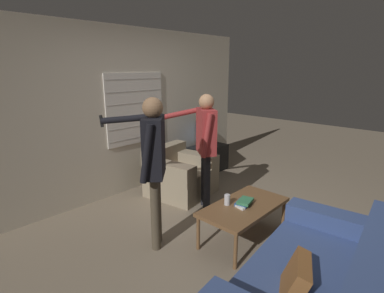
{
  "coord_description": "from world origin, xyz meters",
  "views": [
    {
      "loc": [
        -2.68,
        -1.89,
        1.96
      ],
      "look_at": [
        -0.06,
        0.57,
        1.0
      ],
      "focal_mm": 28.0,
      "sensor_mm": 36.0,
      "label": 1
    }
  ],
  "objects_px": {
    "book_stack": "(244,202)",
    "spare_remote": "(240,207)",
    "armchair_beige": "(179,175)",
    "coffee_table": "(244,208)",
    "soda_can": "(227,200)",
    "person_left_standing": "(153,155)",
    "person_right_standing": "(205,138)",
    "couch_blue": "(317,288)",
    "tv": "(204,135)"
  },
  "relations": [
    {
      "from": "armchair_beige",
      "to": "soda_can",
      "type": "bearing_deg",
      "value": 58.34
    },
    {
      "from": "couch_blue",
      "to": "soda_can",
      "type": "distance_m",
      "value": 1.31
    },
    {
      "from": "spare_remote",
      "to": "soda_can",
      "type": "bearing_deg",
      "value": 111.02
    },
    {
      "from": "person_right_standing",
      "to": "soda_can",
      "type": "relative_size",
      "value": 12.82
    },
    {
      "from": "soda_can",
      "to": "armchair_beige",
      "type": "bearing_deg",
      "value": 67.39
    },
    {
      "from": "person_left_standing",
      "to": "spare_remote",
      "type": "relative_size",
      "value": 12.32
    },
    {
      "from": "couch_blue",
      "to": "soda_can",
      "type": "height_order",
      "value": "couch_blue"
    },
    {
      "from": "person_left_standing",
      "to": "book_stack",
      "type": "xyz_separation_m",
      "value": [
        0.77,
        -0.65,
        -0.59
      ]
    },
    {
      "from": "couch_blue",
      "to": "armchair_beige",
      "type": "relative_size",
      "value": 1.89
    },
    {
      "from": "coffee_table",
      "to": "book_stack",
      "type": "distance_m",
      "value": 0.07
    },
    {
      "from": "person_left_standing",
      "to": "soda_can",
      "type": "height_order",
      "value": "person_left_standing"
    },
    {
      "from": "coffee_table",
      "to": "couch_blue",
      "type": "bearing_deg",
      "value": -118.28
    },
    {
      "from": "couch_blue",
      "to": "book_stack",
      "type": "relative_size",
      "value": 8.13
    },
    {
      "from": "tv",
      "to": "person_left_standing",
      "type": "xyz_separation_m",
      "value": [
        -2.22,
        -1.21,
        0.33
      ]
    },
    {
      "from": "couch_blue",
      "to": "tv",
      "type": "distance_m",
      "value": 3.59
    },
    {
      "from": "armchair_beige",
      "to": "book_stack",
      "type": "bearing_deg",
      "value": 64.74
    },
    {
      "from": "armchair_beige",
      "to": "book_stack",
      "type": "distance_m",
      "value": 1.57
    },
    {
      "from": "armchair_beige",
      "to": "soda_can",
      "type": "relative_size",
      "value": 8.11
    },
    {
      "from": "spare_remote",
      "to": "tv",
      "type": "bearing_deg",
      "value": 62.04
    },
    {
      "from": "book_stack",
      "to": "soda_can",
      "type": "relative_size",
      "value": 1.89
    },
    {
      "from": "armchair_beige",
      "to": "spare_remote",
      "type": "distance_m",
      "value": 1.61
    },
    {
      "from": "coffee_table",
      "to": "soda_can",
      "type": "distance_m",
      "value": 0.22
    },
    {
      "from": "book_stack",
      "to": "armchair_beige",
      "type": "bearing_deg",
      "value": 73.79
    },
    {
      "from": "person_right_standing",
      "to": "book_stack",
      "type": "distance_m",
      "value": 1.08
    },
    {
      "from": "armchair_beige",
      "to": "coffee_table",
      "type": "relative_size",
      "value": 0.94
    },
    {
      "from": "armchair_beige",
      "to": "coffee_table",
      "type": "height_order",
      "value": "armchair_beige"
    },
    {
      "from": "person_right_standing",
      "to": "armchair_beige",
      "type": "bearing_deg",
      "value": 26.42
    },
    {
      "from": "couch_blue",
      "to": "person_left_standing",
      "type": "xyz_separation_m",
      "value": [
        -0.19,
        1.72,
        0.78
      ]
    },
    {
      "from": "couch_blue",
      "to": "person_left_standing",
      "type": "distance_m",
      "value": 1.9
    },
    {
      "from": "book_stack",
      "to": "coffee_table",
      "type": "bearing_deg",
      "value": -120.06
    },
    {
      "from": "book_stack",
      "to": "soda_can",
      "type": "distance_m",
      "value": 0.19
    },
    {
      "from": "coffee_table",
      "to": "tv",
      "type": "height_order",
      "value": "tv"
    },
    {
      "from": "person_left_standing",
      "to": "spare_remote",
      "type": "distance_m",
      "value": 1.13
    },
    {
      "from": "couch_blue",
      "to": "person_right_standing",
      "type": "bearing_deg",
      "value": 58.78
    },
    {
      "from": "book_stack",
      "to": "spare_remote",
      "type": "relative_size",
      "value": 1.75
    },
    {
      "from": "spare_remote",
      "to": "person_right_standing",
      "type": "bearing_deg",
      "value": 75.99
    },
    {
      "from": "spare_remote",
      "to": "coffee_table",
      "type": "bearing_deg",
      "value": 16.94
    },
    {
      "from": "person_left_standing",
      "to": "soda_can",
      "type": "relative_size",
      "value": 13.24
    },
    {
      "from": "book_stack",
      "to": "spare_remote",
      "type": "xyz_separation_m",
      "value": [
        -0.1,
        -0.01,
        -0.02
      ]
    },
    {
      "from": "tv",
      "to": "soda_can",
      "type": "height_order",
      "value": "tv"
    },
    {
      "from": "tv",
      "to": "person_left_standing",
      "type": "bearing_deg",
      "value": -26.25
    },
    {
      "from": "soda_can",
      "to": "person_left_standing",
      "type": "bearing_deg",
      "value": 141.73
    },
    {
      "from": "person_left_standing",
      "to": "book_stack",
      "type": "bearing_deg",
      "value": -83.35
    },
    {
      "from": "person_left_standing",
      "to": "person_right_standing",
      "type": "distance_m",
      "value": 1.12
    },
    {
      "from": "couch_blue",
      "to": "tv",
      "type": "height_order",
      "value": "tv"
    },
    {
      "from": "armchair_beige",
      "to": "person_right_standing",
      "type": "distance_m",
      "value": 0.96
    },
    {
      "from": "armchair_beige",
      "to": "book_stack",
      "type": "xyz_separation_m",
      "value": [
        -0.43,
        -1.5,
        0.16
      ]
    },
    {
      "from": "tv",
      "to": "soda_can",
      "type": "bearing_deg",
      "value": -7.42
    },
    {
      "from": "book_stack",
      "to": "person_right_standing",
      "type": "bearing_deg",
      "value": 69.54
    },
    {
      "from": "couch_blue",
      "to": "spare_remote",
      "type": "height_order",
      "value": "couch_blue"
    }
  ]
}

